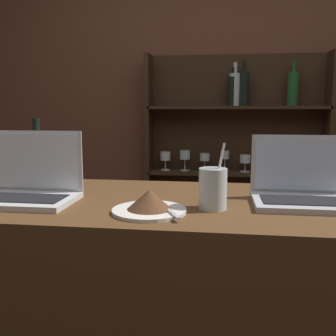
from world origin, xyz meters
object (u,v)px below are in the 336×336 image
cake_plate (150,203)px  wine_bottle_dark (38,160)px  water_glass (213,189)px  laptop_near (28,185)px  laptop_far (307,189)px

cake_plate → wine_bottle_dark: 0.59m
water_glass → laptop_near: bearing=177.5°
laptop_far → water_glass: laptop_far is taller
wine_bottle_dark → laptop_near: bearing=-71.3°
wine_bottle_dark → water_glass: bearing=-20.7°
laptop_far → wine_bottle_dark: size_ratio=1.28×
cake_plate → laptop_near: bearing=167.7°
laptop_far → wine_bottle_dark: wine_bottle_dark is taller
laptop_near → water_glass: (0.60, -0.03, 0.01)m
laptop_far → wine_bottle_dark: (-0.96, 0.14, 0.05)m
laptop_near → water_glass: laptop_near is taller
laptop_near → wine_bottle_dark: bearing=108.7°
water_glass → cake_plate: bearing=-160.2°
laptop_near → cake_plate: laptop_near is taller
laptop_near → laptop_far: size_ratio=0.96×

